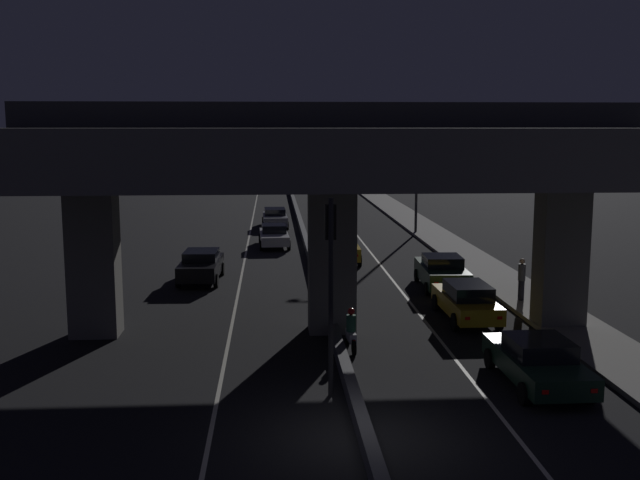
{
  "coord_description": "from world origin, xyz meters",
  "views": [
    {
      "loc": [
        -2.17,
        -17.02,
        7.44
      ],
      "look_at": [
        0.63,
        25.92,
        0.9
      ],
      "focal_mm": 42.0,
      "sensor_mm": 36.0,
      "label": 1
    }
  ],
  "objects_px": {
    "car_black_lead_oncoming": "(201,265)",
    "car_taxi_yellow_second": "(467,301)",
    "street_lamp": "(413,162)",
    "traffic_light_left_of_median": "(331,262)",
    "motorcycle_white_filtering_near": "(351,332)",
    "car_dark_green_lead": "(537,361)",
    "car_taxi_yellow_fourth": "(343,248)",
    "pedestrian_on_sidewalk": "(522,279)",
    "car_dark_green_third": "(442,272)",
    "car_silver_third_oncoming": "(275,217)",
    "car_white_second_oncoming": "(274,235)"
  },
  "relations": [
    {
      "from": "traffic_light_left_of_median",
      "to": "car_black_lead_oncoming",
      "type": "distance_m",
      "value": 16.94
    },
    {
      "from": "motorcycle_white_filtering_near",
      "to": "car_silver_third_oncoming",
      "type": "bearing_deg",
      "value": 1.39
    },
    {
      "from": "car_taxi_yellow_second",
      "to": "pedestrian_on_sidewalk",
      "type": "relative_size",
      "value": 2.65
    },
    {
      "from": "car_dark_green_third",
      "to": "car_dark_green_lead",
      "type": "bearing_deg",
      "value": -178.29
    },
    {
      "from": "pedestrian_on_sidewalk",
      "to": "car_black_lead_oncoming",
      "type": "bearing_deg",
      "value": 157.9
    },
    {
      "from": "car_dark_green_third",
      "to": "traffic_light_left_of_median",
      "type": "bearing_deg",
      "value": 157.79
    },
    {
      "from": "pedestrian_on_sidewalk",
      "to": "traffic_light_left_of_median",
      "type": "bearing_deg",
      "value": -131.01
    },
    {
      "from": "car_dark_green_lead",
      "to": "pedestrian_on_sidewalk",
      "type": "relative_size",
      "value": 2.65
    },
    {
      "from": "car_dark_green_third",
      "to": "car_black_lead_oncoming",
      "type": "relative_size",
      "value": 1.07
    },
    {
      "from": "car_taxi_yellow_second",
      "to": "car_taxi_yellow_fourth",
      "type": "relative_size",
      "value": 1.17
    },
    {
      "from": "car_taxi_yellow_fourth",
      "to": "pedestrian_on_sidewalk",
      "type": "bearing_deg",
      "value": -146.15
    },
    {
      "from": "traffic_light_left_of_median",
      "to": "motorcycle_white_filtering_near",
      "type": "bearing_deg",
      "value": 76.09
    },
    {
      "from": "car_white_second_oncoming",
      "to": "pedestrian_on_sidewalk",
      "type": "distance_m",
      "value": 19.1
    },
    {
      "from": "car_dark_green_third",
      "to": "car_taxi_yellow_fourth",
      "type": "relative_size",
      "value": 1.19
    },
    {
      "from": "street_lamp",
      "to": "car_silver_third_oncoming",
      "type": "xyz_separation_m",
      "value": [
        -9.48,
        4.39,
        -4.31
      ]
    },
    {
      "from": "traffic_light_left_of_median",
      "to": "car_dark_green_lead",
      "type": "height_order",
      "value": "traffic_light_left_of_median"
    },
    {
      "from": "motorcycle_white_filtering_near",
      "to": "pedestrian_on_sidewalk",
      "type": "height_order",
      "value": "pedestrian_on_sidewalk"
    },
    {
      "from": "traffic_light_left_of_median",
      "to": "car_dark_green_third",
      "type": "xyz_separation_m",
      "value": [
        6.25,
        13.52,
        -2.98
      ]
    },
    {
      "from": "car_white_second_oncoming",
      "to": "motorcycle_white_filtering_near",
      "type": "xyz_separation_m",
      "value": [
        2.49,
        -22.15,
        -0.09
      ]
    },
    {
      "from": "car_dark_green_lead",
      "to": "car_black_lead_oncoming",
      "type": "height_order",
      "value": "car_black_lead_oncoming"
    },
    {
      "from": "traffic_light_left_of_median",
      "to": "car_black_lead_oncoming",
      "type": "height_order",
      "value": "traffic_light_left_of_median"
    },
    {
      "from": "car_taxi_yellow_second",
      "to": "pedestrian_on_sidewalk",
      "type": "xyz_separation_m",
      "value": [
        3.01,
        2.53,
        0.3
      ]
    },
    {
      "from": "car_dark_green_lead",
      "to": "car_black_lead_oncoming",
      "type": "bearing_deg",
      "value": 34.87
    },
    {
      "from": "car_black_lead_oncoming",
      "to": "pedestrian_on_sidewalk",
      "type": "distance_m",
      "value": 15.05
    },
    {
      "from": "car_taxi_yellow_second",
      "to": "motorcycle_white_filtering_near",
      "type": "distance_m",
      "value": 6.04
    },
    {
      "from": "traffic_light_left_of_median",
      "to": "car_dark_green_lead",
      "type": "xyz_separation_m",
      "value": [
        6.05,
        0.37,
        -3.04
      ]
    },
    {
      "from": "car_dark_green_lead",
      "to": "car_taxi_yellow_second",
      "type": "height_order",
      "value": "car_taxi_yellow_second"
    },
    {
      "from": "street_lamp",
      "to": "car_dark_green_third",
      "type": "xyz_separation_m",
      "value": [
        -1.87,
        -17.55,
        -4.25
      ]
    },
    {
      "from": "car_dark_green_lead",
      "to": "motorcycle_white_filtering_near",
      "type": "height_order",
      "value": "motorcycle_white_filtering_near"
    },
    {
      "from": "car_dark_green_lead",
      "to": "car_dark_green_third",
      "type": "height_order",
      "value": "car_dark_green_third"
    },
    {
      "from": "car_dark_green_third",
      "to": "pedestrian_on_sidewalk",
      "type": "height_order",
      "value": "pedestrian_on_sidewalk"
    },
    {
      "from": "car_dark_green_third",
      "to": "street_lamp",
      "type": "bearing_deg",
      "value": -3.5
    },
    {
      "from": "traffic_light_left_of_median",
      "to": "street_lamp",
      "type": "relative_size",
      "value": 0.65
    },
    {
      "from": "car_black_lead_oncoming",
      "to": "car_silver_third_oncoming",
      "type": "distance_m",
      "value": 19.91
    },
    {
      "from": "traffic_light_left_of_median",
      "to": "motorcycle_white_filtering_near",
      "type": "xyz_separation_m",
      "value": [
        1.02,
        4.13,
        -3.14
      ]
    },
    {
      "from": "car_taxi_yellow_second",
      "to": "car_black_lead_oncoming",
      "type": "bearing_deg",
      "value": 52.61
    },
    {
      "from": "traffic_light_left_of_median",
      "to": "pedestrian_on_sidewalk",
      "type": "height_order",
      "value": "traffic_light_left_of_median"
    },
    {
      "from": "car_black_lead_oncoming",
      "to": "car_silver_third_oncoming",
      "type": "xyz_separation_m",
      "value": [
        3.69,
        19.56,
        -0.05
      ]
    },
    {
      "from": "traffic_light_left_of_median",
      "to": "car_taxi_yellow_fourth",
      "type": "height_order",
      "value": "traffic_light_left_of_median"
    },
    {
      "from": "traffic_light_left_of_median",
      "to": "car_white_second_oncoming",
      "type": "height_order",
      "value": "traffic_light_left_of_median"
    },
    {
      "from": "street_lamp",
      "to": "traffic_light_left_of_median",
      "type": "bearing_deg",
      "value": -104.65
    },
    {
      "from": "car_dark_green_lead",
      "to": "car_silver_third_oncoming",
      "type": "relative_size",
      "value": 0.99
    },
    {
      "from": "motorcycle_white_filtering_near",
      "to": "traffic_light_left_of_median",
      "type": "bearing_deg",
      "value": 163.14
    },
    {
      "from": "car_dark_green_lead",
      "to": "car_silver_third_oncoming",
      "type": "xyz_separation_m",
      "value": [
        -7.4,
        35.09,
        0.0
      ]
    },
    {
      "from": "pedestrian_on_sidewalk",
      "to": "car_taxi_yellow_second",
      "type": "bearing_deg",
      "value": -139.95
    },
    {
      "from": "car_black_lead_oncoming",
      "to": "car_taxi_yellow_second",
      "type": "bearing_deg",
      "value": 55.12
    },
    {
      "from": "car_taxi_yellow_second",
      "to": "motorcycle_white_filtering_near",
      "type": "relative_size",
      "value": 2.67
    },
    {
      "from": "car_taxi_yellow_second",
      "to": "car_black_lead_oncoming",
      "type": "xyz_separation_m",
      "value": [
        -10.93,
        8.19,
        -0.0
      ]
    },
    {
      "from": "car_taxi_yellow_second",
      "to": "car_dark_green_third",
      "type": "height_order",
      "value": "car_dark_green_third"
    },
    {
      "from": "car_dark_green_lead",
      "to": "car_dark_green_third",
      "type": "xyz_separation_m",
      "value": [
        0.2,
        13.15,
        0.06
      ]
    }
  ]
}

